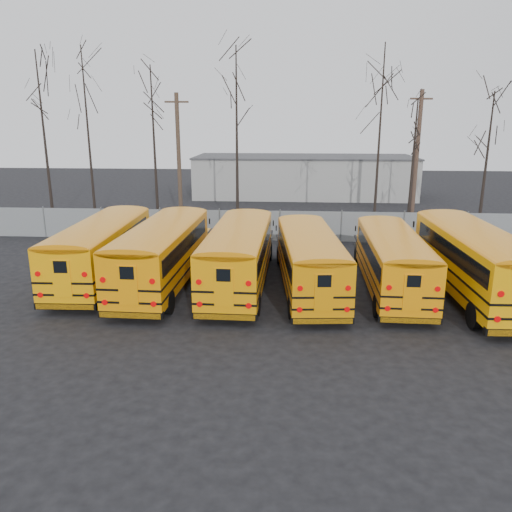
# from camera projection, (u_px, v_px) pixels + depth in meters

# --- Properties ---
(ground) EXTENTS (120.00, 120.00, 0.00)m
(ground) POSITION_uv_depth(u_px,v_px,m) (273.00, 306.00, 21.54)
(ground) COLOR black
(ground) RESTS_ON ground
(fence) EXTENTS (40.00, 0.04, 2.00)m
(fence) POSITION_uv_depth(u_px,v_px,m) (280.00, 226.00, 32.81)
(fence) COLOR gray
(fence) RESTS_ON ground
(distant_building) EXTENTS (22.00, 8.00, 4.00)m
(distant_building) POSITION_uv_depth(u_px,v_px,m) (304.00, 177.00, 51.65)
(distant_building) COLOR #9C9C98
(distant_building) RESTS_ON ground
(bus_a) EXTENTS (2.83, 11.09, 3.08)m
(bus_a) POSITION_uv_depth(u_px,v_px,m) (103.00, 245.00, 24.54)
(bus_a) COLOR black
(bus_a) RESTS_ON ground
(bus_b) EXTENTS (2.88, 11.32, 3.15)m
(bus_b) POSITION_uv_depth(u_px,v_px,m) (163.00, 249.00, 23.70)
(bus_b) COLOR black
(bus_b) RESTS_ON ground
(bus_c) EXTENTS (2.74, 11.08, 3.09)m
(bus_c) POSITION_uv_depth(u_px,v_px,m) (239.00, 251.00, 23.48)
(bus_c) COLOR black
(bus_c) RESTS_ON ground
(bus_d) EXTENTS (3.28, 10.58, 2.92)m
(bus_d) POSITION_uv_depth(u_px,v_px,m) (309.00, 256.00, 22.94)
(bus_d) COLOR black
(bus_d) RESTS_ON ground
(bus_e) EXTENTS (2.59, 10.34, 2.88)m
(bus_e) POSITION_uv_depth(u_px,v_px,m) (392.00, 256.00, 22.93)
(bus_e) COLOR black
(bus_e) RESTS_ON ground
(bus_f) EXTENTS (3.02, 11.69, 3.25)m
(bus_f) POSITION_uv_depth(u_px,v_px,m) (473.00, 256.00, 22.22)
(bus_f) COLOR black
(bus_f) RESTS_ON ground
(utility_pole_left) EXTENTS (1.71, 0.35, 9.60)m
(utility_pole_left) POSITION_uv_depth(u_px,v_px,m) (179.00, 159.00, 36.60)
(utility_pole_left) COLOR #463527
(utility_pole_left) RESTS_ON ground
(utility_pole_right) EXTENTS (1.72, 0.60, 9.86)m
(utility_pole_right) POSITION_uv_depth(u_px,v_px,m) (417.00, 157.00, 37.11)
(utility_pole_right) COLOR #4E382C
(utility_pole_right) RESTS_ON ground
(tree_0) EXTENTS (0.26, 0.26, 12.54)m
(tree_0) POSITION_uv_depth(u_px,v_px,m) (45.00, 140.00, 36.78)
(tree_0) COLOR black
(tree_0) RESTS_ON ground
(tree_1) EXTENTS (0.26, 0.26, 12.73)m
(tree_1) POSITION_uv_depth(u_px,v_px,m) (89.00, 139.00, 35.95)
(tree_1) COLOR black
(tree_1) RESTS_ON ground
(tree_2) EXTENTS (0.26, 0.26, 11.59)m
(tree_2) POSITION_uv_depth(u_px,v_px,m) (154.00, 146.00, 37.51)
(tree_2) COLOR black
(tree_2) RESTS_ON ground
(tree_3) EXTENTS (0.26, 0.26, 12.62)m
(tree_3) POSITION_uv_depth(u_px,v_px,m) (237.00, 141.00, 35.25)
(tree_3) COLOR black
(tree_3) RESTS_ON ground
(tree_4) EXTENTS (0.26, 0.26, 12.41)m
(tree_4) POSITION_uv_depth(u_px,v_px,m) (379.00, 144.00, 32.57)
(tree_4) COLOR black
(tree_4) RESTS_ON ground
(tree_5) EXTENTS (0.26, 0.26, 9.22)m
(tree_5) POSITION_uv_depth(u_px,v_px,m) (413.00, 164.00, 36.37)
(tree_5) COLOR black
(tree_5) RESTS_ON ground
(tree_6) EXTENTS (0.26, 0.26, 9.56)m
(tree_6) POSITION_uv_depth(u_px,v_px,m) (486.00, 165.00, 33.73)
(tree_6) COLOR black
(tree_6) RESTS_ON ground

